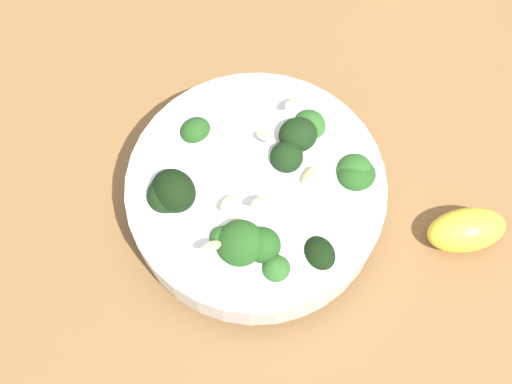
# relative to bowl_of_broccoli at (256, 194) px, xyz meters

# --- Properties ---
(ground_plane) EXTENTS (0.60, 0.60, 0.04)m
(ground_plane) POSITION_rel_bowl_of_broccoli_xyz_m (-0.05, 0.03, -0.06)
(ground_plane) COLOR brown
(bowl_of_broccoli) EXTENTS (0.23, 0.23, 0.09)m
(bowl_of_broccoli) POSITION_rel_bowl_of_broccoli_xyz_m (0.00, 0.00, 0.00)
(bowl_of_broccoli) COLOR white
(bowl_of_broccoli) RESTS_ON ground_plane
(lemon_wedge) EXTENTS (0.04, 0.07, 0.04)m
(lemon_wedge) POSITION_rel_bowl_of_broccoli_xyz_m (0.06, 0.18, -0.02)
(lemon_wedge) COLOR yellow
(lemon_wedge) RESTS_ON ground_plane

